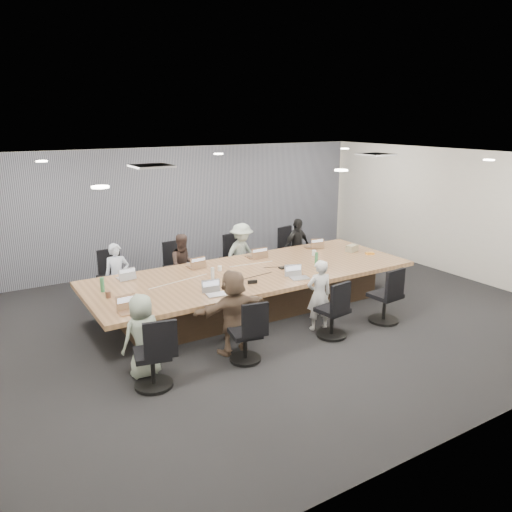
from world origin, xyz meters
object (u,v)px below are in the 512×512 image
laptop_5 (216,295)px  canvas_bag (352,248)px  person_4 (143,336)px  laptop_1 (196,266)px  laptop_2 (255,256)px  chair_1 (178,272)px  person_5 (233,312)px  chair_7 (385,300)px  stapler (252,282)px  chair_0 (113,282)px  person_6 (319,295)px  conference_table (253,289)px  laptop_6 (300,278)px  laptop_0 (126,278)px  person_3 (297,247)px  chair_2 (234,262)px  snack_packet (370,253)px  chair_4 (152,359)px  person_2 (242,254)px  chair_3 (288,254)px  person_0 (117,276)px  bottle_green_right (316,258)px  person_1 (184,265)px  chair_6 (332,315)px  chair_5 (245,338)px  bottle_clear (213,273)px  mug_brown (108,295)px  laptop_3 (312,247)px  laptop_4 (129,312)px  bottle_green_left (102,285)px

laptop_5 → canvas_bag: size_ratio=1.20×
person_4 → canvas_bag: bearing=-174.7°
laptop_1 → laptop_2: 1.31m
chair_1 → person_5: (-0.37, -3.05, 0.25)m
chair_7 → stapler: size_ratio=5.01×
chair_0 → person_6: 4.00m
chair_7 → canvas_bag: bearing=59.5°
conference_table → laptop_6: bearing=-59.7°
laptop_0 → person_6: bearing=135.5°
person_3 → person_4: 5.27m
chair_2 → canvas_bag: 2.55m
chair_0 → chair_7: (3.76, -3.40, -0.00)m
conference_table → snack_packet: size_ratio=37.28×
person_5 → snack_packet: (3.81, 1.10, 0.11)m
stapler → canvas_bag: 2.95m
chair_1 → laptop_2: 1.63m
chair_4 → canvas_bag: canvas_bag is taller
laptop_0 → person_3: person_3 is taller
person_2 → person_4: (-3.09, -2.70, -0.07)m
chair_0 → chair_2: (2.65, 0.00, -0.01)m
chair_3 → person_0: person_0 is taller
chair_7 → person_3: bearing=78.5°
chair_7 → bottle_green_right: bottle_green_right is taller
chair_0 → snack_packet: chair_0 is taller
person_1 → canvas_bag: bearing=-15.1°
laptop_0 → person_6: person_6 is taller
chair_7 → laptop_1: chair_7 is taller
stapler → snack_packet: size_ratio=1.01×
laptop_1 → laptop_0: bearing=-5.0°
chair_6 → chair_5: bearing=172.0°
person_2 → person_6: bearing=-105.9°
laptop_5 → person_6: (1.63, -0.55, -0.14)m
person_5 → bottle_clear: person_5 is taller
chair_5 → snack_packet: 4.10m
chair_4 → person_4: size_ratio=0.67×
chair_7 → mug_brown: mug_brown is taller
chair_2 → laptop_3: size_ratio=2.68×
conference_table → chair_2: bearing=72.8°
chair_0 → bottle_clear: 2.19m
mug_brown → snack_packet: bearing=-2.5°
chair_4 → laptop_1: bearing=67.1°
chair_4 → person_5: bearing=26.6°
person_3 → snack_packet: 1.75m
chair_2 → chair_5: chair_2 is taller
person_5 → mug_brown: size_ratio=12.83×
laptop_0 → laptop_4: same height
laptop_1 → bottle_green_right: (2.06, -1.03, 0.10)m
bottle_green_left → canvas_bag: size_ratio=0.94×
chair_7 → laptop_4: 4.31m
person_0 → bottle_clear: person_0 is taller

